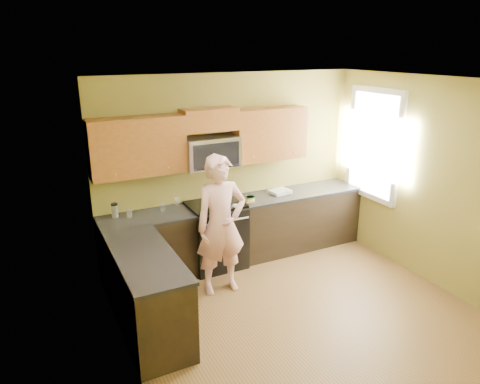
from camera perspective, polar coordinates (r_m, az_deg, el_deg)
floor at (r=5.46m, az=8.33°, el=-15.68°), size 4.00×4.00×0.00m
ceiling at (r=4.55m, az=9.92°, el=13.83°), size 4.00×4.00×0.00m
wall_back at (r=6.49m, az=-1.19°, el=3.24°), size 4.00×0.00×4.00m
wall_front at (r=3.58m, az=28.29°, el=-12.16°), size 4.00×0.00×4.00m
wall_left at (r=4.09m, az=-14.64°, el=-6.67°), size 0.00×4.00×4.00m
wall_right at (r=6.18m, az=24.36°, el=0.81°), size 0.00×4.00×4.00m
cabinet_back_run at (r=6.53m, az=-0.00°, el=-5.11°), size 4.00×0.60×0.88m
cabinet_left_run at (r=5.08m, az=-11.96°, el=-12.83°), size 0.60×1.60×0.88m
countertop_back at (r=6.36m, az=0.04°, el=-1.33°), size 4.00×0.62×0.04m
countertop_left at (r=4.87m, az=-12.20°, el=-8.15°), size 0.62×1.60×0.04m
stove at (r=6.34m, az=-3.15°, el=-5.53°), size 0.76×0.65×0.95m
microwave at (r=6.13m, az=-3.78°, el=3.27°), size 0.76×0.40×0.42m
upper_cab_left at (r=5.86m, az=-12.85°, el=2.15°), size 1.22×0.33×0.75m
upper_cab_right at (r=6.57m, az=3.69°, el=4.29°), size 1.12×0.33×0.75m
upper_cab_over_mw at (r=6.03m, az=-4.04°, el=9.33°), size 0.76×0.33×0.30m
window at (r=6.88m, az=16.94°, el=5.89°), size 0.06×1.06×1.66m
woman at (r=5.54m, az=-2.47°, el=-4.33°), size 0.68×0.46×1.81m
frying_pan at (r=6.02m, az=-2.15°, el=-1.96°), size 0.40×0.50×0.06m
butter_tub at (r=6.33m, az=1.36°, el=-1.22°), size 0.13×0.13×0.09m
toast_slice at (r=6.29m, az=1.32°, el=-1.27°), size 0.14×0.14×0.01m
napkin_a at (r=6.06m, az=-0.60°, el=-1.84°), size 0.12×0.12×0.06m
napkin_b at (r=6.70m, az=6.13°, el=0.08°), size 0.15×0.16×0.07m
dish_towel at (r=6.70m, az=5.18°, el=0.05°), size 0.32×0.27×0.05m
travel_mug at (r=5.98m, az=-15.82°, el=-3.15°), size 0.11×0.11×0.19m
glass_a at (r=5.91m, az=-14.14°, el=-2.64°), size 0.09×0.09×0.12m
glass_b at (r=6.03m, az=-9.96°, el=-1.93°), size 0.08×0.08×0.12m
glass_c at (r=6.20m, az=-8.16°, el=-1.24°), size 0.07×0.07×0.12m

